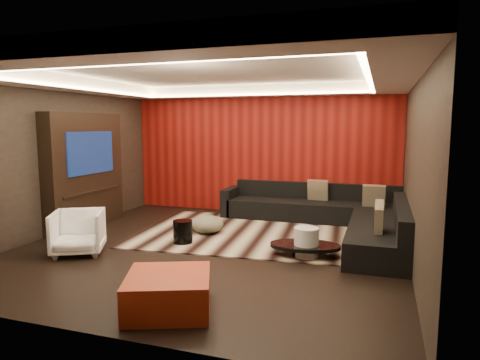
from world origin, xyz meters
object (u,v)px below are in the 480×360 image
(orange_ottoman, at_px, (168,292))
(armchair, at_px, (78,232))
(drum_stool, at_px, (183,232))
(white_side_table, at_px, (306,243))
(sectional_sofa, at_px, (333,216))
(coffee_table, at_px, (305,250))

(orange_ottoman, relative_size, armchair, 1.18)
(drum_stool, relative_size, white_side_table, 0.82)
(armchair, distance_m, sectional_sofa, 4.51)
(drum_stool, xyz_separation_m, armchair, (-1.28, -1.02, 0.13))
(orange_ottoman, distance_m, sectional_sofa, 4.34)
(drum_stool, distance_m, orange_ottoman, 2.57)
(sectional_sofa, bearing_deg, drum_stool, -142.09)
(white_side_table, distance_m, sectional_sofa, 1.88)
(drum_stool, bearing_deg, white_side_table, -2.74)
(white_side_table, height_order, sectional_sofa, sectional_sofa)
(coffee_table, distance_m, drum_stool, 2.06)
(orange_ottoman, distance_m, armchair, 2.65)
(white_side_table, relative_size, sectional_sofa, 0.13)
(coffee_table, bearing_deg, drum_stool, 178.36)
(coffee_table, xyz_separation_m, armchair, (-3.34, -0.96, 0.23))
(white_side_table, relative_size, armchair, 0.62)
(drum_stool, distance_m, armchair, 1.64)
(coffee_table, bearing_deg, orange_ottoman, -114.82)
(coffee_table, distance_m, white_side_table, 0.13)
(coffee_table, relative_size, drum_stool, 2.79)
(coffee_table, distance_m, sectional_sofa, 1.85)
(coffee_table, height_order, sectional_sofa, sectional_sofa)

